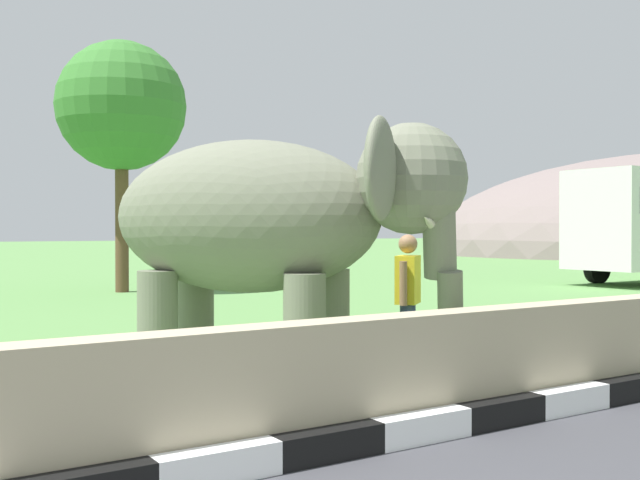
% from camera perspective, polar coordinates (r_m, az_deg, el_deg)
% --- Properties ---
extents(barrier_parapet, '(28.00, 0.36, 1.00)m').
position_cam_1_polar(barrier_parapet, '(6.03, -0.15, -10.84)').
color(barrier_parapet, tan).
rests_on(barrier_parapet, ground_plane).
extents(elephant, '(3.72, 3.91, 2.82)m').
position_cam_1_polar(elephant, '(8.37, -3.29, 1.53)').
color(elephant, slate).
rests_on(elephant, ground_plane).
extents(person_handler, '(0.54, 0.46, 1.66)m').
position_cam_1_polar(person_handler, '(9.26, 6.60, -4.10)').
color(person_handler, navy).
rests_on(person_handler, ground_plane).
extents(tree_distant, '(3.52, 3.52, 6.84)m').
position_cam_1_polar(tree_distant, '(21.70, -14.65, 9.60)').
color(tree_distant, brown).
rests_on(tree_distant, ground_plane).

